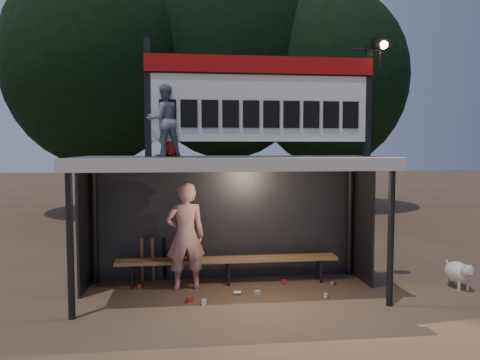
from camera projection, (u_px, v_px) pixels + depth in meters
name	position (u px, v px, depth m)	size (l,w,h in m)	color
ground	(231.00, 293.00, 7.92)	(80.00, 80.00, 0.00)	brown
player	(185.00, 236.00, 8.11)	(0.68, 0.45, 1.87)	silver
child_a	(164.00, 121.00, 7.58)	(0.57, 0.44, 1.17)	gray
child_b	(170.00, 129.00, 7.72)	(0.44, 0.29, 0.90)	#A72019
dugout_shelter	(230.00, 184.00, 8.03)	(5.10, 2.08, 2.32)	#3D3E40
scoreboard_assembly	(264.00, 96.00, 7.75)	(4.10, 0.27, 1.99)	black
bench	(228.00, 260.00, 8.44)	(4.00, 0.35, 0.48)	olive
tree_left	(94.00, 64.00, 16.97)	(6.46, 6.46, 9.27)	black
tree_mid	(227.00, 56.00, 19.00)	(7.22, 7.22, 10.36)	black
tree_right	(330.00, 79.00, 18.55)	(6.08, 6.08, 8.72)	black
dog	(459.00, 272.00, 8.23)	(0.36, 0.81, 0.49)	white
bats	(153.00, 259.00, 8.54)	(0.48, 0.33, 0.84)	olive
litter	(247.00, 291.00, 7.90)	(3.56, 1.12, 0.08)	#AE221D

